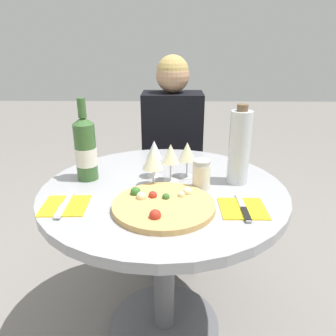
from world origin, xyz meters
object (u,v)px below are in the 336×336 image
Objects in this scene: dining_table at (164,222)px; tall_carafe at (239,147)px; pizza_large at (163,205)px; chair_behind_diner at (172,174)px; wine_bottle at (86,149)px; seated_diner at (172,170)px.

tall_carafe reaches higher than dining_table.
dining_table is 0.24m from pizza_large.
chair_behind_diner is 2.79× the size of wine_bottle.
seated_diner is at bearing 90.00° from chair_behind_diner.
seated_diner is 0.84m from pizza_large.
tall_carafe is (0.29, 0.05, 0.30)m from dining_table.
pizza_large is at bearing -89.07° from dining_table.
tall_carafe is at bearing 10.14° from dining_table.
dining_table is 0.64m from seated_diner.
wine_bottle reaches higher than pizza_large.
chair_behind_diner is at bearing 109.18° from tall_carafe.
dining_table is 0.80× the size of seated_diner.
chair_behind_diner is at bearing 64.41° from wine_bottle.
chair_behind_diner reaches higher than dining_table.
chair_behind_diner is 0.88m from tall_carafe.
dining_table is 0.80m from chair_behind_diner.
dining_table is 2.72× the size of pizza_large.
chair_behind_diner is (0.03, 0.79, -0.12)m from dining_table.
chair_behind_diner is at bearing 87.64° from dining_table.
tall_carafe is at bearing 37.90° from pizza_large.
dining_table is 0.42m from wine_bottle.
tall_carafe is (0.60, -0.02, 0.02)m from wine_bottle.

